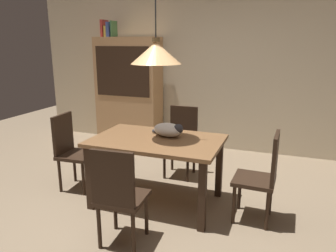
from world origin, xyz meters
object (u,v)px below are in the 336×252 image
(chair_left_side, at_px, (71,148))
(pendant_lamp, at_px, (156,53))
(cat_sleeping, at_px, (169,130))
(book_yellow_short, at_px, (108,31))
(chair_far_back, at_px, (181,138))
(dining_table, at_px, (157,148))
(hutch_bookcase, at_px, (129,94))
(book_blue_wide, at_px, (111,30))
(book_green_slim, at_px, (114,29))
(chair_right_side, at_px, (263,174))
(book_red_tall, at_px, (104,28))
(chair_near_front, at_px, (119,193))

(chair_left_side, bearing_deg, pendant_lamp, 0.27)
(cat_sleeping, distance_m, book_yellow_short, 2.72)
(chair_far_back, relative_size, cat_sleeping, 2.35)
(cat_sleeping, bearing_deg, pendant_lamp, -123.72)
(dining_table, bearing_deg, hutch_bookcase, 124.47)
(hutch_bookcase, bearing_deg, book_blue_wide, 179.72)
(chair_left_side, distance_m, book_blue_wide, 2.43)
(book_green_slim, bearing_deg, chair_right_side, -35.23)
(dining_table, height_order, book_blue_wide, book_blue_wide)
(dining_table, distance_m, hutch_bookcase, 2.30)
(dining_table, relative_size, chair_left_side, 1.51)
(chair_right_side, bearing_deg, hutch_bookcase, 142.09)
(dining_table, xyz_separation_m, chair_far_back, (-0.00, 0.88, -0.14))
(chair_far_back, bearing_deg, cat_sleeping, -83.00)
(hutch_bookcase, distance_m, book_yellow_short, 1.11)
(dining_table, bearing_deg, cat_sleeping, 56.28)
(cat_sleeping, bearing_deg, hutch_bookcase, 128.35)
(dining_table, distance_m, book_red_tall, 2.88)
(cat_sleeping, bearing_deg, dining_table, -123.72)
(pendant_lamp, height_order, book_red_tall, pendant_lamp)
(chair_left_side, height_order, chair_near_front, same)
(pendant_lamp, height_order, book_yellow_short, pendant_lamp)
(dining_table, height_order, chair_far_back, chair_far_back)
(book_green_slim, bearing_deg, chair_left_side, -77.59)
(chair_near_front, height_order, pendant_lamp, pendant_lamp)
(chair_near_front, relative_size, hutch_bookcase, 0.50)
(chair_left_side, relative_size, book_green_slim, 3.58)
(hutch_bookcase, bearing_deg, book_yellow_short, 179.77)
(chair_far_back, distance_m, book_blue_wide, 2.39)
(chair_far_back, xyz_separation_m, book_blue_wide, (-1.60, 1.01, 1.46))
(chair_far_back, height_order, cat_sleeping, chair_far_back)
(chair_far_back, relative_size, book_blue_wide, 3.88)
(pendant_lamp, bearing_deg, chair_left_side, -179.73)
(chair_near_front, bearing_deg, book_blue_wide, 120.17)
(hutch_bookcase, bearing_deg, pendant_lamp, -55.53)
(chair_near_front, height_order, book_yellow_short, book_yellow_short)
(chair_near_front, distance_m, book_yellow_short, 3.53)
(cat_sleeping, relative_size, book_red_tall, 1.41)
(chair_right_side, xyz_separation_m, hutch_bookcase, (-2.42, 1.89, 0.38))
(book_blue_wide, bearing_deg, hutch_bookcase, -0.28)
(hutch_bookcase, bearing_deg, book_green_slim, 179.66)
(pendant_lamp, xyz_separation_m, book_blue_wide, (-1.60, 1.88, 0.31))
(hutch_bookcase, distance_m, book_red_tall, 1.18)
(dining_table, height_order, chair_left_side, chair_left_side)
(chair_left_side, xyz_separation_m, pendant_lamp, (1.13, 0.01, 1.15))
(chair_near_front, bearing_deg, book_red_tall, 122.03)
(pendant_lamp, xyz_separation_m, book_red_tall, (-1.72, 1.88, 0.33))
(dining_table, relative_size, book_yellow_short, 7.00)
(chair_far_back, xyz_separation_m, chair_right_side, (1.13, -0.88, 0.00))
(cat_sleeping, bearing_deg, book_green_slim, 133.04)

